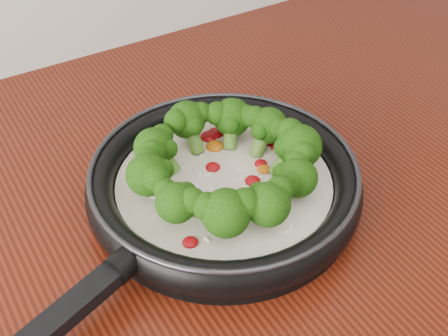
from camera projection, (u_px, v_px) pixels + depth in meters
skillet at (223, 181)px, 0.67m from camera, size 0.50×0.39×0.09m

